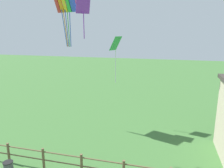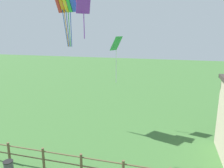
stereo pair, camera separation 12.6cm
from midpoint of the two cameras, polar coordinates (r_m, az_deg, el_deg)
name	(u,v)px [view 2 (the right image)]	position (r m, az deg, el deg)	size (l,w,h in m)	color
wooden_fence	(102,167)	(11.92, -2.39, -20.78)	(15.91, 0.14, 1.24)	brown
kite_rainbow_parafoil	(70,2)	(17.37, -10.70, 20.23)	(2.43, 2.03, 3.98)	#E54C8C
kite_green_diamond	(116,49)	(16.03, 1.34, 9.10)	(0.85, 0.98, 3.39)	green
kite_purple_streamer	(84,7)	(12.91, -7.16, 19.36)	(0.79, 0.78, 2.48)	purple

